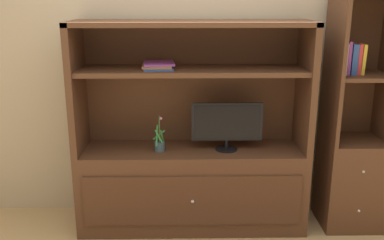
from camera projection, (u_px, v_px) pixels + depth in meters
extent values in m
cube|color=tan|center=(191.00, 50.00, 3.58)|extent=(6.00, 0.10, 2.80)
cube|color=#4C2D1C|center=(192.00, 187.00, 3.54)|extent=(1.80, 0.49, 0.66)
cube|color=#462A19|center=(192.00, 201.00, 3.29)|extent=(1.66, 0.02, 0.40)
sphere|color=silver|center=(193.00, 202.00, 3.28)|extent=(0.02, 0.02, 0.02)
cube|color=#4C2D1C|center=(77.00, 88.00, 3.29)|extent=(0.05, 0.49, 0.99)
cube|color=#4C2D1C|center=(306.00, 87.00, 3.32)|extent=(0.05, 0.49, 0.99)
cube|color=#4C2D1C|center=(191.00, 81.00, 3.53)|extent=(1.80, 0.02, 0.99)
cube|color=#4C2D1C|center=(192.00, 23.00, 3.18)|extent=(1.80, 0.49, 0.04)
cube|color=#4C2D1C|center=(192.00, 71.00, 3.27)|extent=(1.70, 0.44, 0.04)
cylinder|color=black|center=(226.00, 149.00, 3.42)|extent=(0.17, 0.17, 0.01)
cylinder|color=black|center=(226.00, 144.00, 3.41)|extent=(0.03, 0.03, 0.07)
cube|color=black|center=(227.00, 122.00, 3.36)|extent=(0.55, 0.02, 0.30)
cube|color=black|center=(227.00, 122.00, 3.34)|extent=(0.51, 0.00, 0.27)
cylinder|color=#384C56|center=(160.00, 146.00, 3.38)|extent=(0.08, 0.08, 0.07)
cylinder|color=#3D6B33|center=(159.00, 129.00, 3.34)|extent=(0.01, 0.01, 0.21)
cube|color=#2D7A38|center=(162.00, 136.00, 3.35)|extent=(0.03, 0.07, 0.12)
cube|color=#2D7A38|center=(159.00, 135.00, 3.38)|extent=(0.10, 0.03, 0.07)
cube|color=#2D7A38|center=(157.00, 136.00, 3.36)|extent=(0.02, 0.10, 0.15)
cube|color=#2D7A38|center=(159.00, 137.00, 3.34)|extent=(0.06, 0.01, 0.11)
sphere|color=#C6729E|center=(161.00, 118.00, 3.32)|extent=(0.02, 0.02, 0.02)
cube|color=#2D519E|center=(158.00, 68.00, 3.26)|extent=(0.24, 0.29, 0.01)
cube|color=#A56638|center=(157.00, 65.00, 3.26)|extent=(0.23, 0.27, 0.02)
cube|color=purple|center=(159.00, 63.00, 3.26)|extent=(0.25, 0.29, 0.02)
cube|color=#4C2D1C|center=(350.00, 182.00, 3.55)|extent=(0.47, 0.45, 0.73)
sphere|color=silver|center=(364.00, 172.00, 3.28)|extent=(0.02, 0.02, 0.02)
sphere|color=silver|center=(359.00, 211.00, 3.37)|extent=(0.02, 0.02, 0.02)
cube|color=#4C2D1C|center=(334.00, 69.00, 3.29)|extent=(0.03, 0.45, 1.14)
cube|color=#4C2D1C|center=(352.00, 64.00, 3.50)|extent=(0.47, 0.02, 1.14)
cube|color=#4C2D1C|center=(362.00, 76.00, 3.31)|extent=(0.41, 0.40, 0.03)
cube|color=silver|center=(342.00, 59.00, 3.27)|extent=(0.03, 0.16, 0.23)
cube|color=purple|center=(347.00, 58.00, 3.27)|extent=(0.02, 0.14, 0.25)
cube|color=#2D519E|center=(352.00, 59.00, 3.27)|extent=(0.04, 0.16, 0.23)
cube|color=red|center=(357.00, 59.00, 3.27)|extent=(0.03, 0.15, 0.23)
cube|color=gold|center=(361.00, 59.00, 3.27)|extent=(0.03, 0.14, 0.23)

